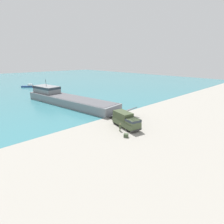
{
  "coord_description": "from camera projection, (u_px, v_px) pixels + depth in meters",
  "views": [
    {
      "loc": [
        -28.24,
        -26.71,
        14.66
      ],
      "look_at": [
        -0.43,
        3.02,
        2.24
      ],
      "focal_mm": 28.0,
      "sensor_mm": 36.0,
      "label": 1
    }
  ],
  "objects": [
    {
      "name": "military_truck",
      "position": [
        126.0,
        120.0,
        38.69
      ],
      "size": [
        4.01,
        7.84,
        3.26
      ],
      "rotation": [
        0.0,
        0.0,
        -1.77
      ],
      "color": "#475638",
      "rests_on": "ground_plane"
    },
    {
      "name": "cargo_crate",
      "position": [
        126.0,
        135.0,
        34.05
      ],
      "size": [
        1.0,
        1.05,
        0.69
      ],
      "primitive_type": "cube",
      "rotation": [
        0.0,
        0.0,
        0.52
      ],
      "color": "#3D4C33",
      "rests_on": "ground_plane"
    },
    {
      "name": "ground_plane",
      "position": [
        122.0,
        123.0,
        41.39
      ],
      "size": [
        240.0,
        240.0,
        0.0
      ],
      "primitive_type": "plane",
      "color": "#9E998E"
    },
    {
      "name": "water_surface",
      "position": [
        11.0,
        84.0,
        108.29
      ],
      "size": [
        240.0,
        180.0,
        0.01
      ],
      "primitive_type": "cube",
      "color": "teal",
      "rests_on": "ground_plane"
    },
    {
      "name": "landing_craft",
      "position": [
        65.0,
        98.0,
        59.58
      ],
      "size": [
        13.18,
        43.58,
        7.4
      ],
      "rotation": [
        0.0,
        0.0,
        0.15
      ],
      "color": "gray",
      "rests_on": "ground_plane"
    },
    {
      "name": "moored_boat_b",
      "position": [
        29.0,
        86.0,
        93.87
      ],
      "size": [
        7.2,
        6.44,
        1.76
      ],
      "rotation": [
        0.0,
        0.0,
        0.88
      ],
      "color": "navy",
      "rests_on": "ground_plane"
    },
    {
      "name": "soldier_on_ramp",
      "position": [
        120.0,
        127.0,
        36.74
      ],
      "size": [
        0.5,
        0.43,
        1.71
      ],
      "rotation": [
        0.0,
        0.0,
        4.17
      ],
      "color": "#475638",
      "rests_on": "ground_plane"
    }
  ]
}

